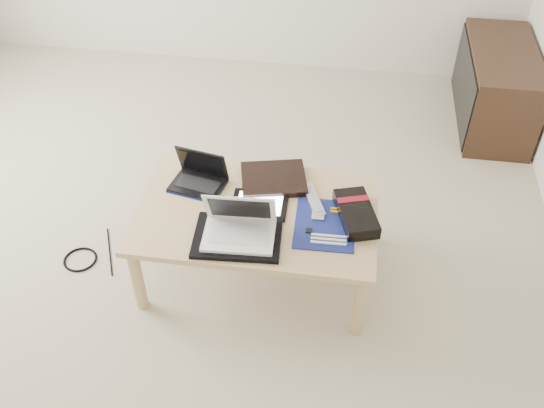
# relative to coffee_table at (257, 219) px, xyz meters

# --- Properties ---
(ground) EXTENTS (4.00, 4.00, 0.00)m
(ground) POSITION_rel_coffee_table_xyz_m (-0.49, 0.09, -0.35)
(ground) COLOR #BBB197
(ground) RESTS_ON ground
(coffee_table) EXTENTS (1.10, 0.70, 0.40)m
(coffee_table) POSITION_rel_coffee_table_xyz_m (0.00, 0.00, 0.00)
(coffee_table) COLOR tan
(coffee_table) RESTS_ON ground
(media_cabinet) EXTENTS (0.41, 0.90, 0.50)m
(media_cabinet) POSITION_rel_coffee_table_xyz_m (1.28, 1.54, -0.10)
(media_cabinet) COLOR #382417
(media_cabinet) RESTS_ON ground
(book) EXTENTS (0.36, 0.32, 0.03)m
(book) POSITION_rel_coffee_table_xyz_m (0.05, 0.22, 0.06)
(book) COLOR black
(book) RESTS_ON coffee_table
(netbook) EXTENTS (0.28, 0.23, 0.18)m
(netbook) POSITION_rel_coffee_table_xyz_m (-0.30, 0.15, 0.09)
(netbook) COLOR black
(netbook) RESTS_ON coffee_table
(tablet) EXTENTS (0.26, 0.20, 0.01)m
(tablet) POSITION_rel_coffee_table_xyz_m (0.01, 0.04, 0.06)
(tablet) COLOR black
(tablet) RESTS_ON coffee_table
(remote) EXTENTS (0.13, 0.23, 0.02)m
(remote) POSITION_rel_coffee_table_xyz_m (0.25, 0.10, 0.06)
(remote) COLOR #B9B9BE
(remote) RESTS_ON coffee_table
(neoprene_sleeve) EXTENTS (0.40, 0.30, 0.02)m
(neoprene_sleeve) POSITION_rel_coffee_table_xyz_m (-0.05, -0.19, 0.06)
(neoprene_sleeve) COLOR black
(neoprene_sleeve) RESTS_ON coffee_table
(white_laptop) EXTENTS (0.32, 0.23, 0.21)m
(white_laptop) POSITION_rel_coffee_table_xyz_m (-0.04, -0.17, 0.11)
(white_laptop) COLOR white
(white_laptop) RESTS_ON neoprene_sleeve
(motherboard) EXTENTS (0.27, 0.34, 0.02)m
(motherboard) POSITION_rel_coffee_table_xyz_m (0.32, -0.05, 0.05)
(motherboard) COLOR #0C1352
(motherboard) RESTS_ON coffee_table
(gpu_box) EXTENTS (0.23, 0.32, 0.06)m
(gpu_box) POSITION_rel_coffee_table_xyz_m (0.45, 0.02, 0.08)
(gpu_box) COLOR black
(gpu_box) RESTS_ON coffee_table
(cable_coil) EXTENTS (0.13, 0.13, 0.01)m
(cable_coil) POSITION_rel_coffee_table_xyz_m (-0.17, -0.09, 0.05)
(cable_coil) COLOR black
(cable_coil) RESTS_ON coffee_table
(floor_cable_coil) EXTENTS (0.17, 0.17, 0.01)m
(floor_cable_coil) POSITION_rel_coffee_table_xyz_m (-0.90, -0.07, -0.35)
(floor_cable_coil) COLOR black
(floor_cable_coil) RESTS_ON ground
(floor_cable_trail) EXTENTS (0.15, 0.32, 0.01)m
(floor_cable_trail) POSITION_rel_coffee_table_xyz_m (-0.78, 0.01, -0.35)
(floor_cable_trail) COLOR black
(floor_cable_trail) RESTS_ON ground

